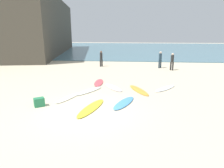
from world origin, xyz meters
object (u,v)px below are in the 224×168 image
object	(u,v)px
surfboard_0	(68,98)
surfboard_3	(89,91)
surfboard_4	(91,108)
surfboard_7	(99,83)
surfboard_6	(113,87)
beachgoer_mid	(160,59)
beachgoer_near	(101,58)
surfboard_2	(165,88)
beachgoer_far	(172,61)
beach_cooler	(39,102)
surfboard_1	(139,90)
surfboard_5	(124,103)

from	to	relation	value
surfboard_0	surfboard_3	world-z (taller)	surfboard_3
surfboard_4	surfboard_7	world-z (taller)	surfboard_4
surfboard_6	beachgoer_mid	size ratio (longest dim) A/B	1.23
surfboard_6	beachgoer_near	size ratio (longest dim) A/B	1.25
surfboard_2	beachgoer_mid	xyz separation A→B (m)	(0.68, 7.59, 0.89)
beachgoer_far	beach_cooler	size ratio (longest dim) A/B	3.37
surfboard_3	surfboard_7	world-z (taller)	surfboard_3
surfboard_1	beachgoer_near	bearing A→B (deg)	90.16
beachgoer_mid	beach_cooler	xyz separation A→B (m)	(-7.39, -11.31, -0.72)
surfboard_1	surfboard_4	distance (m)	3.99
surfboard_7	beachgoer_mid	bearing A→B (deg)	48.95
surfboard_5	beachgoer_mid	size ratio (longest dim) A/B	1.30
surfboard_0	surfboard_3	size ratio (longest dim) A/B	0.86
surfboard_2	surfboard_5	xyz separation A→B (m)	(-2.56, -2.93, 0.00)
beachgoer_far	surfboard_1	bearing A→B (deg)	94.26
beachgoer_far	beach_cooler	xyz separation A→B (m)	(-8.36, -10.23, -0.70)
beachgoer_near	beachgoer_mid	bearing A→B (deg)	135.42
surfboard_1	surfboard_3	world-z (taller)	surfboard_3
surfboard_3	beachgoer_far	world-z (taller)	beachgoer_far
beach_cooler	surfboard_1	bearing A→B (deg)	32.31
surfboard_2	beachgoer_near	xyz separation A→B (m)	(-5.37, 7.93, 0.87)
surfboard_4	beachgoer_far	world-z (taller)	beachgoer_far
surfboard_1	surfboard_6	distance (m)	1.69
surfboard_0	beach_cooler	size ratio (longest dim) A/B	4.14
surfboard_3	surfboard_4	xyz separation A→B (m)	(0.71, -2.73, -0.00)
beachgoer_mid	beachgoer_near	bearing A→B (deg)	-32.57
surfboard_0	beachgoer_near	bearing A→B (deg)	107.98
surfboard_2	surfboard_7	distance (m)	4.63
surfboard_0	surfboard_4	bearing A→B (deg)	-20.98
surfboard_3	beachgoer_near	distance (m)	9.03
surfboard_5	surfboard_7	distance (m)	4.42
surfboard_3	beachgoer_mid	world-z (taller)	beachgoer_mid
beachgoer_near	beach_cooler	world-z (taller)	beachgoer_near
surfboard_3	surfboard_5	xyz separation A→B (m)	(2.25, -1.90, -0.00)
beachgoer_near	beachgoer_mid	distance (m)	6.07
surfboard_1	surfboard_4	size ratio (longest dim) A/B	0.96
surfboard_3	surfboard_0	bearing A→B (deg)	-91.72
surfboard_2	beach_cooler	bearing A→B (deg)	68.93
surfboard_5	beachgoer_near	xyz separation A→B (m)	(-2.82, 10.87, 0.87)
surfboard_5	surfboard_4	bearing A→B (deg)	-129.95
beach_cooler	surfboard_0	bearing A→B (deg)	51.98
surfboard_2	surfboard_5	distance (m)	3.89
surfboard_3	beachgoer_far	bearing A→B (deg)	80.24
surfboard_4	beach_cooler	xyz separation A→B (m)	(-2.61, 0.05, 0.17)
surfboard_1	surfboard_7	world-z (taller)	surfboard_7
beachgoer_far	surfboard_7	bearing A→B (deg)	71.38
surfboard_0	surfboard_2	size ratio (longest dim) A/B	0.92
surfboard_4	beach_cooler	bearing A→B (deg)	-166.26
surfboard_2	beachgoer_mid	size ratio (longest dim) A/B	1.31
surfboard_1	beach_cooler	xyz separation A→B (m)	(-4.99, -3.15, 0.18)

